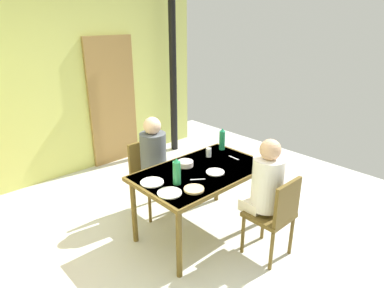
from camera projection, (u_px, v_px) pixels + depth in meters
ground_plane at (176, 247)px, 3.49m from camera, size 6.50×6.50×0.00m
wall_back at (59, 79)px, 4.68m from camera, size 4.76×0.10×2.87m
door_wooden at (113, 102)px, 5.27m from camera, size 0.80×0.05×2.00m
stove_pipe_column at (173, 69)px, 5.58m from camera, size 0.12×0.12×2.87m
dining_table at (202, 177)px, 3.51m from camera, size 1.40×0.86×0.76m
chair_near_diner at (276, 213)px, 3.19m from camera, size 0.40×0.40×0.87m
chair_far_diner at (148, 173)px, 4.02m from camera, size 0.40×0.40×0.87m
person_near_diner at (266, 182)px, 3.18m from camera, size 0.30×0.37×0.77m
person_far_diner at (154, 154)px, 3.83m from camera, size 0.30×0.37×0.77m
water_bottle_green_near at (177, 172)px, 3.16m from camera, size 0.08×0.08×0.26m
water_bottle_green_far at (222, 140)px, 3.98m from camera, size 0.07×0.07×0.27m
serving_bowl_center at (185, 164)px, 3.57m from camera, size 0.17×0.17×0.05m
dinner_plate_near_left at (152, 182)px, 3.21m from camera, size 0.23×0.23×0.01m
dinner_plate_near_right at (215, 172)px, 3.42m from camera, size 0.19×0.19×0.01m
dinner_plate_far_center at (170, 193)px, 3.02m from camera, size 0.22×0.22×0.01m
drinking_glass_by_near_diner at (257, 162)px, 3.57m from camera, size 0.06×0.06×0.09m
drinking_glass_by_far_diner at (209, 152)px, 3.80m from camera, size 0.06×0.06×0.10m
bread_plate_sliced at (194, 189)px, 3.08m from camera, size 0.19×0.19×0.02m
cutlery_knife_near at (234, 158)px, 3.78m from camera, size 0.03×0.15×0.00m
cutlery_fork_near at (198, 179)px, 3.28m from camera, size 0.13×0.10×0.00m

